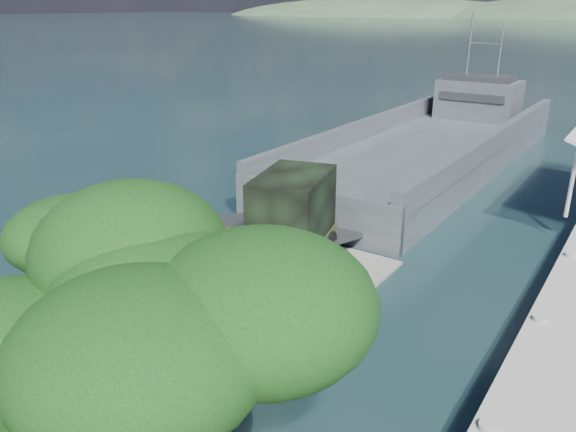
{
  "coord_description": "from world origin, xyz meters",
  "views": [
    {
      "loc": [
        13.44,
        -13.73,
        10.87
      ],
      "look_at": [
        0.16,
        6.0,
        1.9
      ],
      "focal_mm": 35.0,
      "sensor_mm": 36.0,
      "label": 1
    }
  ],
  "objects_px": {
    "landing_craft": "(428,154)",
    "military_truck": "(280,236)",
    "overhang_tree": "(52,336)",
    "soldier": "(132,271)"
  },
  "relations": [
    {
      "from": "overhang_tree",
      "to": "soldier",
      "type": "bearing_deg",
      "value": 134.76
    },
    {
      "from": "landing_craft",
      "to": "military_truck",
      "type": "relative_size",
      "value": 4.08
    },
    {
      "from": "military_truck",
      "to": "overhang_tree",
      "type": "xyz_separation_m",
      "value": [
        4.02,
        -12.07,
        3.44
      ]
    },
    {
      "from": "military_truck",
      "to": "landing_craft",
      "type": "bearing_deg",
      "value": 80.81
    },
    {
      "from": "overhang_tree",
      "to": "military_truck",
      "type": "bearing_deg",
      "value": 108.44
    },
    {
      "from": "landing_craft",
      "to": "soldier",
      "type": "xyz_separation_m",
      "value": [
        -2.24,
        -25.25,
        0.48
      ]
    },
    {
      "from": "military_truck",
      "to": "overhang_tree",
      "type": "distance_m",
      "value": 13.18
    },
    {
      "from": "landing_craft",
      "to": "overhang_tree",
      "type": "xyz_separation_m",
      "value": [
        6.08,
        -33.64,
        5.07
      ]
    },
    {
      "from": "landing_craft",
      "to": "soldier",
      "type": "relative_size",
      "value": 21.2
    },
    {
      "from": "military_truck",
      "to": "overhang_tree",
      "type": "height_order",
      "value": "overhang_tree"
    }
  ]
}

